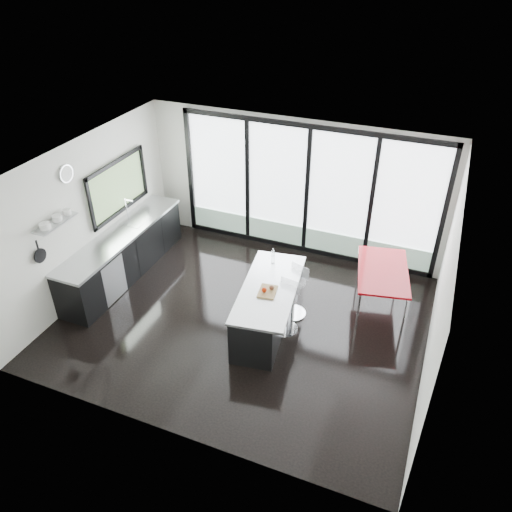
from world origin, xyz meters
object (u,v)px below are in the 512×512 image
at_px(island, 265,306).
at_px(red_table, 380,288).
at_px(bar_stool_far, 293,297).
at_px(bar_stool_near, 285,313).

bearing_deg(island, red_table, 37.00).
xyz_separation_m(island, red_table, (1.67, 1.26, -0.03)).
height_order(bar_stool_far, red_table, red_table).
bearing_deg(bar_stool_far, red_table, 48.29).
relative_size(bar_stool_far, red_table, 0.50).
relative_size(island, bar_stool_far, 2.97).
height_order(bar_stool_near, bar_stool_far, bar_stool_far).
bearing_deg(island, bar_stool_near, 6.42).
bearing_deg(island, bar_stool_far, 55.53).
distance_m(island, bar_stool_far, 0.59).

